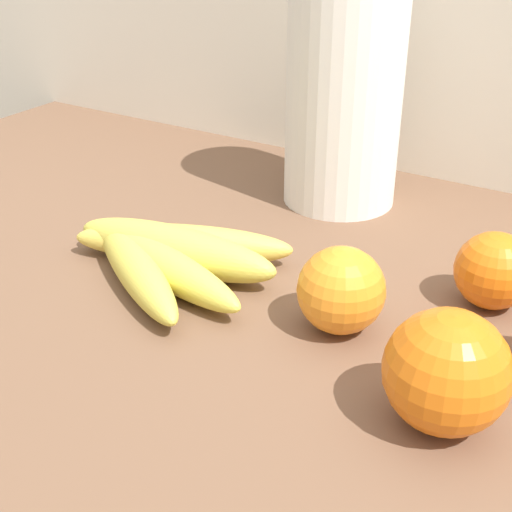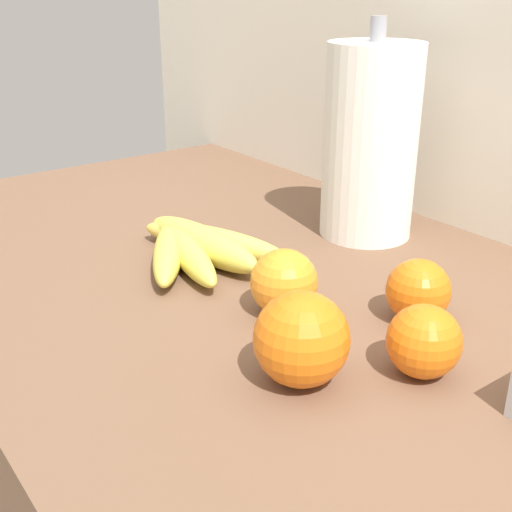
% 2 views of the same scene
% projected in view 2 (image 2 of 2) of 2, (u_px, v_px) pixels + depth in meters
% --- Properties ---
extents(banana_bunch, '(0.21, 0.18, 0.04)m').
position_uv_depth(banana_bunch, '(194.00, 246.00, 0.80)').
color(banana_bunch, '#DDCD4C').
rests_on(banana_bunch, counter).
extents(orange_far_right, '(0.07, 0.07, 0.07)m').
position_uv_depth(orange_far_right, '(418.00, 291.00, 0.65)').
color(orange_far_right, orange).
rests_on(orange_far_right, counter).
extents(orange_back_left, '(0.07, 0.07, 0.07)m').
position_uv_depth(orange_back_left, '(427.00, 340.00, 0.57)').
color(orange_back_left, orange).
rests_on(orange_back_left, counter).
extents(orange_front, '(0.08, 0.08, 0.08)m').
position_uv_depth(orange_front, '(301.00, 339.00, 0.55)').
color(orange_front, orange).
rests_on(orange_front, counter).
extents(orange_center, '(0.07, 0.07, 0.07)m').
position_uv_depth(orange_center, '(284.00, 282.00, 0.67)').
color(orange_center, orange).
rests_on(orange_center, counter).
extents(paper_towel_roll, '(0.12, 0.12, 0.28)m').
position_uv_depth(paper_towel_roll, '(370.00, 143.00, 0.84)').
color(paper_towel_roll, white).
rests_on(paper_towel_roll, counter).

